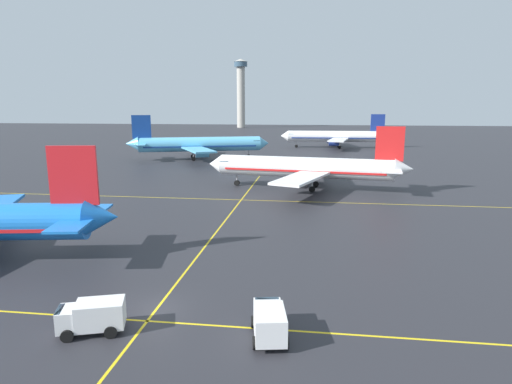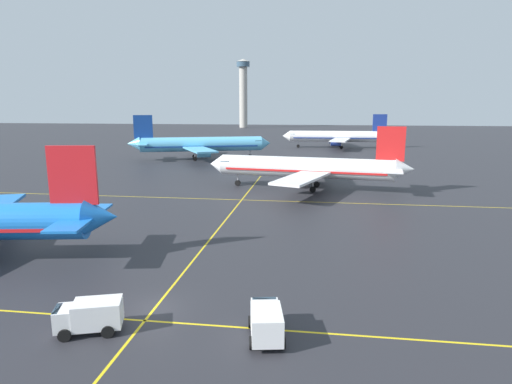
# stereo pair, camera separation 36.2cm
# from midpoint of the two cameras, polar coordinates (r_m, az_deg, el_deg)

# --- Properties ---
(ground_plane) EXTENTS (600.00, 600.00, 0.00)m
(ground_plane) POSITION_cam_midpoint_polar(r_m,az_deg,el_deg) (33.60, -13.09, -14.56)
(ground_plane) COLOR #28282D
(airliner_second_row) EXTENTS (35.74, 30.57, 11.11)m
(airliner_second_row) POSITION_cam_midpoint_polar(r_m,az_deg,el_deg) (76.14, 6.51, 3.17)
(airliner_second_row) COLOR white
(airliner_second_row) RESTS_ON ground
(airliner_third_row) EXTENTS (37.56, 32.10, 11.95)m
(airliner_third_row) POSITION_cam_midpoint_polar(r_m,az_deg,el_deg) (118.71, -7.66, 6.19)
(airliner_third_row) COLOR #5BB7E5
(airliner_third_row) RESTS_ON ground
(airliner_far_left_stand) EXTENTS (36.86, 31.84, 11.48)m
(airliner_far_left_stand) POSITION_cam_midpoint_polar(r_m,az_deg,el_deg) (152.50, 10.25, 7.17)
(airliner_far_left_stand) COLOR white
(airliner_far_left_stand) RESTS_ON ground
(taxiway_markings) EXTENTS (126.08, 85.87, 0.01)m
(taxiway_markings) POSITION_cam_midpoint_polar(r_m,az_deg,el_deg) (49.22, -5.93, -5.87)
(taxiway_markings) COLOR yellow
(taxiway_markings) RESTS_ON ground
(service_truck_red_van) EXTENTS (2.75, 4.38, 2.10)m
(service_truck_red_van) POSITION_cam_midpoint_polar(r_m,az_deg,el_deg) (28.57, 1.35, -16.49)
(service_truck_red_van) COLOR white
(service_truck_red_van) RESTS_ON ground
(service_truck_catering) EXTENTS (4.47, 3.13, 2.10)m
(service_truck_catering) POSITION_cam_midpoint_polar(r_m,az_deg,el_deg) (31.08, -21.07, -14.88)
(service_truck_catering) COLOR white
(service_truck_catering) RESTS_ON ground
(control_tower) EXTENTS (8.82, 8.82, 43.42)m
(control_tower) POSITION_cam_midpoint_polar(r_m,az_deg,el_deg) (288.35, -2.03, 13.39)
(control_tower) COLOR #ADA89E
(control_tower) RESTS_ON ground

